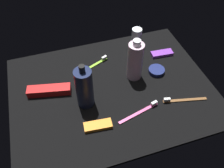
# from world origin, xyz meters

# --- Properties ---
(ground_plane) EXTENTS (0.84, 0.64, 0.01)m
(ground_plane) POSITION_xyz_m (0.00, 0.00, -0.01)
(ground_plane) COLOR black
(lotion_bottle) EXTENTS (0.07, 0.07, 0.20)m
(lotion_bottle) POSITION_xyz_m (-0.12, -0.04, 0.09)
(lotion_bottle) COLOR #151E40
(lotion_bottle) RESTS_ON ground_plane
(bodywash_bottle) EXTENTS (0.06, 0.06, 0.20)m
(bodywash_bottle) POSITION_xyz_m (0.11, 0.04, 0.09)
(bodywash_bottle) COLOR silver
(bodywash_bottle) RESTS_ON ground_plane
(deodorant_stick) EXTENTS (0.05, 0.05, 0.10)m
(deodorant_stick) POSITION_xyz_m (0.20, 0.23, 0.05)
(deodorant_stick) COLOR silver
(deodorant_stick) RESTS_ON ground_plane
(toothbrush_lime) EXTENTS (0.17, 0.08, 0.02)m
(toothbrush_lime) POSITION_xyz_m (-0.04, 0.16, 0.01)
(toothbrush_lime) COLOR #8CD133
(toothbrush_lime) RESTS_ON ground_plane
(toothbrush_pink) EXTENTS (0.18, 0.05, 0.02)m
(toothbrush_pink) POSITION_xyz_m (0.07, -0.15, 0.01)
(toothbrush_pink) COLOR #E55999
(toothbrush_pink) RESTS_ON ground_plane
(toothbrush_brown) EXTENTS (0.18, 0.05, 0.02)m
(toothbrush_brown) POSITION_xyz_m (0.25, -0.15, 0.01)
(toothbrush_brown) COLOR brown
(toothbrush_brown) RESTS_ON ground_plane
(toothpaste_box_red) EXTENTS (0.18, 0.08, 0.03)m
(toothpaste_box_red) POSITION_xyz_m (-0.25, 0.06, 0.02)
(toothpaste_box_red) COLOR red
(toothpaste_box_red) RESTS_ON ground_plane
(snack_bar_orange) EXTENTS (0.11, 0.05, 0.01)m
(snack_bar_orange) POSITION_xyz_m (-0.11, -0.16, 0.01)
(snack_bar_orange) COLOR orange
(snack_bar_orange) RESTS_ON ground_plane
(snack_bar_purple) EXTENTS (0.11, 0.05, 0.01)m
(snack_bar_purple) POSITION_xyz_m (0.30, 0.13, 0.01)
(snack_bar_purple) COLOR purple
(snack_bar_purple) RESTS_ON ground_plane
(cream_tin_left) EXTENTS (0.07, 0.07, 0.02)m
(cream_tin_left) POSITION_xyz_m (0.22, 0.03, 0.01)
(cream_tin_left) COLOR navy
(cream_tin_left) RESTS_ON ground_plane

